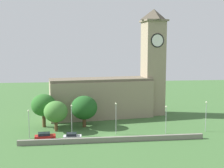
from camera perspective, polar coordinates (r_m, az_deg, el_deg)
ground_plane at (r=83.02m, az=-1.38°, el=-7.34°), size 200.00×200.00×0.00m
church at (r=87.53m, az=0.74°, el=-0.71°), size 35.99×13.11×32.60m
quay_barrier at (r=64.96m, az=0.25°, el=-10.91°), size 41.33×0.70×1.15m
car_red at (r=67.96m, az=-13.13°, el=-10.03°), size 4.81×2.64×1.70m
car_white at (r=66.62m, az=-7.88°, el=-10.28°), size 4.11×2.33×1.67m
streetlamp_west_end at (r=69.06m, az=-16.13°, el=-6.72°), size 0.44×0.44×6.71m
streetlamp_west_mid at (r=69.03m, az=-7.99°, el=-6.15°), size 0.44×0.44×7.46m
streetlamp_central at (r=69.58m, az=0.79°, el=-5.85°), size 0.44×0.44×7.72m
streetlamp_east_mid at (r=71.03m, az=10.65°, el=-6.08°), size 0.44×0.44×6.92m
streetlamp_east_end at (r=75.55m, az=18.11°, el=-5.23°), size 0.44×0.44×7.59m
tree_by_tower at (r=76.23m, az=-5.53°, el=-4.68°), size 6.93×6.93×8.31m
tree_riverside_west at (r=73.32m, az=-11.07°, el=-5.41°), size 5.90×5.90×7.66m
tree_churchyard at (r=77.78m, az=-13.38°, el=-4.09°), size 6.43×6.43×8.79m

